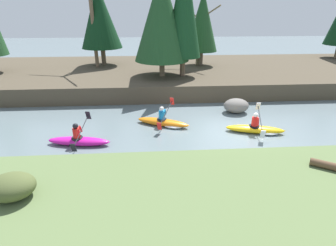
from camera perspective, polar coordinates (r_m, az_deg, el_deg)
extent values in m
plane|color=slate|center=(12.87, 12.66, -1.96)|extent=(90.00, 90.00, 0.00)
cube|color=#5B7042|center=(7.83, 26.09, -19.35)|extent=(44.00, 6.52, 0.83)
cube|color=#4C4233|center=(21.84, 5.73, 10.64)|extent=(44.00, 11.34, 1.09)
cylinder|color=brown|center=(22.93, -13.86, 13.89)|extent=(0.36, 0.36, 1.40)
cone|color=#0F3319|center=(22.64, -14.67, 21.56)|extent=(3.23, 3.23, 4.76)
cylinder|color=#7A664C|center=(18.55, -1.31, 11.85)|extent=(0.36, 0.36, 1.08)
cone|color=#1E4723|center=(18.16, -1.41, 22.07)|extent=(3.67, 3.67, 5.50)
cylinder|color=brown|center=(18.61, 3.17, 12.22)|extent=(0.36, 0.36, 1.31)
cone|color=#143D1E|center=(18.24, 3.47, 24.28)|extent=(2.39, 2.39, 6.47)
cylinder|color=brown|center=(22.37, 7.11, 13.84)|extent=(0.36, 0.36, 1.16)
cone|color=#1E4723|center=(22.06, 7.50, 21.10)|extent=(2.53, 2.53, 4.51)
cylinder|color=brown|center=(22.04, -15.89, 18.97)|extent=(0.28, 0.28, 5.70)
cylinder|color=#7A664C|center=(22.35, 6.60, 17.14)|extent=(0.28, 0.28, 3.70)
cylinder|color=#7A664C|center=(22.63, 4.91, 23.08)|extent=(1.39, 1.20, 1.26)
cylinder|color=#7A664C|center=(21.79, 9.06, 22.67)|extent=(1.46, 1.25, 1.11)
cylinder|color=#7A664C|center=(22.98, 7.26, 23.17)|extent=(0.66, 1.57, 1.39)
ellipsoid|color=#4C562D|center=(8.19, -30.93, -11.80)|extent=(1.23, 1.03, 0.67)
ellipsoid|color=yellow|center=(13.13, 18.38, -1.29)|extent=(2.77, 1.19, 0.34)
cone|color=yellow|center=(13.40, 23.62, -1.54)|extent=(0.39, 0.27, 0.20)
cylinder|color=black|center=(13.07, 18.24, -0.70)|extent=(0.58, 0.58, 0.08)
cylinder|color=red|center=(12.97, 18.38, 0.30)|extent=(0.36, 0.36, 0.42)
sphere|color=white|center=(12.85, 18.57, 1.63)|extent=(0.28, 0.28, 0.23)
cylinder|color=red|center=(13.17, 18.72, 1.03)|extent=(0.14, 0.24, 0.35)
cylinder|color=red|center=(12.74, 19.02, 0.21)|extent=(0.14, 0.24, 0.35)
cylinder|color=black|center=(12.96, 19.45, 0.75)|extent=(0.47, 1.87, 0.65)
cube|color=white|center=(13.73, 19.03, 3.47)|extent=(0.23, 0.20, 0.41)
cube|color=white|center=(12.23, 19.93, -2.30)|extent=(0.23, 0.20, 0.41)
ellipsoid|color=white|center=(13.27, 20.67, -1.75)|extent=(1.23, 0.93, 0.18)
ellipsoid|color=orange|center=(13.23, -1.16, 0.17)|extent=(2.72, 1.60, 0.34)
cone|color=orange|center=(12.88, 4.03, -0.48)|extent=(0.40, 0.32, 0.20)
cylinder|color=black|center=(13.18, -1.37, 0.78)|extent=(0.63, 0.63, 0.08)
cylinder|color=#1984CC|center=(13.09, -1.38, 1.79)|extent=(0.39, 0.39, 0.42)
sphere|color=white|center=(12.97, -1.40, 3.12)|extent=(0.30, 0.30, 0.23)
cylinder|color=#1984CC|center=(13.23, -0.62, 2.45)|extent=(0.17, 0.24, 0.35)
cylinder|color=#1984CC|center=(12.82, -1.34, 1.71)|extent=(0.17, 0.24, 0.35)
cylinder|color=black|center=(12.97, -0.44, 2.18)|extent=(0.78, 1.78, 0.65)
cube|color=red|center=(13.71, 0.89, 4.77)|extent=(0.25, 0.22, 0.41)
cube|color=red|center=(12.27, -1.91, -0.71)|extent=(0.25, 0.22, 0.41)
ellipsoid|color=white|center=(13.09, 1.10, -0.46)|extent=(1.29, 1.07, 0.18)
ellipsoid|color=#C61999|center=(12.01, -18.84, -3.76)|extent=(2.76, 0.97, 0.34)
cone|color=#C61999|center=(11.59, -13.16, -4.00)|extent=(0.37, 0.25, 0.20)
cylinder|color=black|center=(11.97, -19.16, -3.13)|extent=(0.54, 0.54, 0.08)
cylinder|color=red|center=(11.86, -19.32, -2.05)|extent=(0.34, 0.34, 0.42)
sphere|color=black|center=(11.73, -19.53, -0.62)|extent=(0.26, 0.26, 0.23)
cylinder|color=red|center=(11.99, -18.51, -1.20)|extent=(0.12, 0.24, 0.35)
cylinder|color=red|center=(11.59, -19.35, -2.20)|extent=(0.12, 0.24, 0.35)
cylinder|color=black|center=(11.72, -18.36, -1.54)|extent=(0.30, 1.90, 0.65)
cube|color=black|center=(12.41, -16.99, 1.61)|extent=(0.22, 0.18, 0.41)
cube|color=black|center=(11.08, -19.91, -5.08)|extent=(0.22, 0.18, 0.41)
ellipsoid|color=slate|center=(15.32, 14.62, 3.68)|extent=(1.41, 1.11, 0.80)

